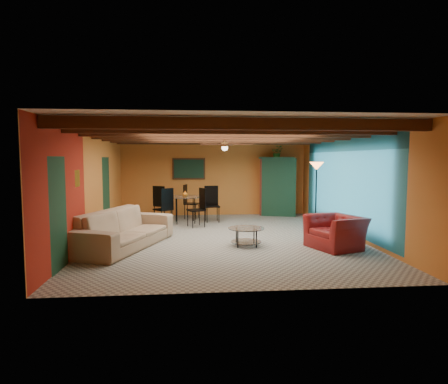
{
  "coord_description": "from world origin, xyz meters",
  "views": [
    {
      "loc": [
        -0.9,
        -9.61,
        2.01
      ],
      "look_at": [
        0.0,
        0.2,
        1.15
      ],
      "focal_mm": 30.79,
      "sensor_mm": 36.0,
      "label": 1
    }
  ],
  "objects": [
    {
      "name": "ceiling_fan",
      "position": [
        0.0,
        0.0,
        2.36
      ],
      "size": [
        1.5,
        1.5,
        0.44
      ],
      "primitive_type": null,
      "color": "#472614",
      "rests_on": "ceiling"
    },
    {
      "name": "armoire",
      "position": [
        2.2,
        3.7,
        1.0
      ],
      "size": [
        1.26,
        0.88,
        2.0
      ],
      "primitive_type": "cube",
      "rotation": [
        0.0,
        0.0,
        -0.31
      ],
      "color": "maroon",
      "rests_on": "ground"
    },
    {
      "name": "floor_lamp",
      "position": [
        2.6,
        0.67,
        0.96
      ],
      "size": [
        0.4,
        0.4,
        1.92
      ],
      "primitive_type": null,
      "rotation": [
        0.0,
        0.0,
        0.02
      ],
      "color": "black",
      "rests_on": "ground"
    },
    {
      "name": "vase",
      "position": [
        -1.02,
        2.39,
        1.24
      ],
      "size": [
        0.2,
        0.2,
        0.18
      ],
      "primitive_type": "imported",
      "rotation": [
        0.0,
        0.0,
        -0.22
      ],
      "color": "orange",
      "rests_on": "dining_table"
    },
    {
      "name": "room",
      "position": [
        0.0,
        0.11,
        2.36
      ],
      "size": [
        6.52,
        8.01,
        2.71
      ],
      "color": "gray",
      "rests_on": "ground"
    },
    {
      "name": "coffee_table",
      "position": [
        0.41,
        -0.96,
        0.21
      ],
      "size": [
        0.87,
        0.87,
        0.43
      ],
      "primitive_type": null,
      "rotation": [
        0.0,
        0.0,
        -0.04
      ],
      "color": "silver",
      "rests_on": "ground"
    },
    {
      "name": "potted_plant",
      "position": [
        2.2,
        3.7,
        2.23
      ],
      "size": [
        0.51,
        0.47,
        0.46
      ],
      "primitive_type": "imported",
      "rotation": [
        0.0,
        0.0,
        -0.34
      ],
      "color": "#26661E",
      "rests_on": "armoire"
    },
    {
      "name": "painting",
      "position": [
        -0.9,
        3.96,
        1.65
      ],
      "size": [
        1.05,
        0.03,
        0.65
      ],
      "primitive_type": "cube",
      "color": "black",
      "rests_on": "wall_back"
    },
    {
      "name": "armchair",
      "position": [
        2.37,
        -1.39,
        0.37
      ],
      "size": [
        1.32,
        1.4,
        0.74
      ],
      "primitive_type": "imported",
      "rotation": [
        0.0,
        0.0,
        -1.22
      ],
      "color": "maroon",
      "rests_on": "ground"
    },
    {
      "name": "dining_table",
      "position": [
        -1.02,
        2.39,
        0.58
      ],
      "size": [
        2.38,
        2.38,
        1.15
      ],
      "primitive_type": null,
      "rotation": [
        0.0,
        0.0,
        0.08
      ],
      "color": "silver",
      "rests_on": "ground"
    },
    {
      "name": "sofa",
      "position": [
        -2.37,
        -0.85,
        0.42
      ],
      "size": [
        2.1,
        3.12,
        0.85
      ],
      "primitive_type": "imported",
      "rotation": [
        0.0,
        0.0,
        1.21
      ],
      "color": "#9F8266",
      "rests_on": "ground"
    }
  ]
}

